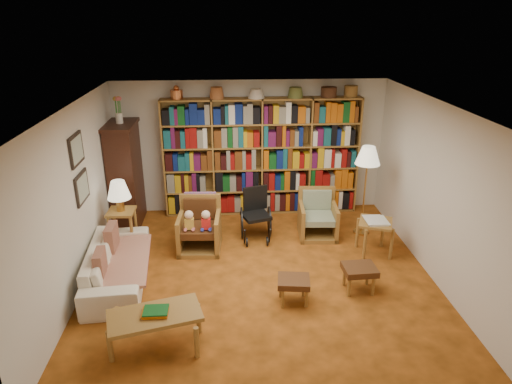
{
  "coord_description": "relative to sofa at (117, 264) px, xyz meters",
  "views": [
    {
      "loc": [
        -0.46,
        -5.78,
        3.65
      ],
      "look_at": [
        -0.02,
        0.6,
        1.1
      ],
      "focal_mm": 32.0,
      "sensor_mm": 36.0,
      "label": 1
    }
  ],
  "objects": [
    {
      "name": "bookshelf",
      "position": [
        2.25,
        2.32,
        0.89
      ],
      "size": [
        3.6,
        0.3,
        2.42
      ],
      "color": "olive",
      "rests_on": "floor"
    },
    {
      "name": "wall_back",
      "position": [
        2.05,
        2.49,
        0.97
      ],
      "size": [
        5.0,
        0.0,
        5.0
      ],
      "primitive_type": "plane",
      "rotation": [
        1.57,
        0.0,
        0.0
      ],
      "color": "silver",
      "rests_on": "floor"
    },
    {
      "name": "cushion_left",
      "position": [
        -0.13,
        0.35,
        0.17
      ],
      "size": [
        0.14,
        0.41,
        0.41
      ],
      "primitive_type": "cube",
      "rotation": [
        0.0,
        0.0,
        0.02
      ],
      "color": "maroon",
      "rests_on": "sofa"
    },
    {
      "name": "floor",
      "position": [
        2.05,
        -0.01,
        -0.28
      ],
      "size": [
        5.0,
        5.0,
        0.0
      ],
      "primitive_type": "plane",
      "color": "#B35B1B",
      "rests_on": "ground"
    },
    {
      "name": "armchair_leather",
      "position": [
        1.13,
        0.97,
        0.07
      ],
      "size": [
        0.71,
        0.76,
        0.86
      ],
      "color": "olive",
      "rests_on": "floor"
    },
    {
      "name": "framed_pictures",
      "position": [
        -0.43,
        0.29,
        1.34
      ],
      "size": [
        0.03,
        0.52,
        0.97
      ],
      "color": "black",
      "rests_on": "wall_left"
    },
    {
      "name": "wall_front",
      "position": [
        2.05,
        -2.51,
        0.97
      ],
      "size": [
        5.0,
        0.0,
        5.0
      ],
      "primitive_type": "plane",
      "rotation": [
        -1.57,
        0.0,
        0.0
      ],
      "color": "silver",
      "rests_on": "floor"
    },
    {
      "name": "side_table_papers",
      "position": [
        3.91,
        0.55,
        0.19
      ],
      "size": [
        0.64,
        0.64,
        0.59
      ],
      "color": "olive",
      "rests_on": "floor"
    },
    {
      "name": "ceiling",
      "position": [
        2.05,
        -0.01,
        2.22
      ],
      "size": [
        5.0,
        5.0,
        0.0
      ],
      "primitive_type": "plane",
      "rotation": [
        3.14,
        0.0,
        0.0
      ],
      "color": "silver",
      "rests_on": "wall_back"
    },
    {
      "name": "curio_cabinet",
      "position": [
        -0.2,
        1.99,
        0.67
      ],
      "size": [
        0.5,
        0.95,
        2.4
      ],
      "color": "#37170F",
      "rests_on": "floor"
    },
    {
      "name": "table_lamp",
      "position": [
        -0.1,
        0.96,
        0.75
      ],
      "size": [
        0.37,
        0.37,
        0.5
      ],
      "color": "#B48339",
      "rests_on": "side_table_lamp"
    },
    {
      "name": "sofa_throw",
      "position": [
        0.05,
        0.0,
        0.02
      ],
      "size": [
        0.93,
        1.54,
        0.04
      ],
      "primitive_type": "cube",
      "rotation": [
        0.0,
        0.0,
        0.1
      ],
      "color": "beige",
      "rests_on": "sofa"
    },
    {
      "name": "coffee_table",
      "position": [
        0.73,
        -1.43,
        0.11
      ],
      "size": [
        1.14,
        0.77,
        0.5
      ],
      "color": "olive",
      "rests_on": "floor"
    },
    {
      "name": "cushion_right",
      "position": [
        -0.13,
        -0.35,
        0.17
      ],
      "size": [
        0.14,
        0.38,
        0.37
      ],
      "primitive_type": "cube",
      "rotation": [
        0.0,
        0.0,
        0.07
      ],
      "color": "maroon",
      "rests_on": "sofa"
    },
    {
      "name": "wall_left",
      "position": [
        -0.45,
        -0.01,
        0.97
      ],
      "size": [
        0.0,
        5.0,
        5.0
      ],
      "primitive_type": "plane",
      "rotation": [
        1.57,
        0.0,
        1.57
      ],
      "color": "silver",
      "rests_on": "floor"
    },
    {
      "name": "footstool_a",
      "position": [
        2.44,
        -0.68,
        0.01
      ],
      "size": [
        0.46,
        0.41,
        0.36
      ],
      "color": "#532B16",
      "rests_on": "floor"
    },
    {
      "name": "footstool_b",
      "position": [
        3.39,
        -0.47,
        0.03
      ],
      "size": [
        0.46,
        0.4,
        0.38
      ],
      "color": "#532B16",
      "rests_on": "floor"
    },
    {
      "name": "wheelchair",
      "position": [
        2.07,
        1.27,
        0.12
      ],
      "size": [
        0.54,
        0.7,
        0.88
      ],
      "color": "black",
      "rests_on": "floor"
    },
    {
      "name": "side_table_lamp",
      "position": [
        -0.1,
        0.96,
        0.22
      ],
      "size": [
        0.43,
        0.43,
        0.69
      ],
      "color": "olive",
      "rests_on": "floor"
    },
    {
      "name": "armchair_sage",
      "position": [
        3.13,
        1.31,
        0.02
      ],
      "size": [
        0.68,
        0.7,
        0.8
      ],
      "color": "olive",
      "rests_on": "floor"
    },
    {
      "name": "sofa",
      "position": [
        0.0,
        0.0,
        0.0
      ],
      "size": [
        1.98,
        0.9,
        0.56
      ],
      "primitive_type": "imported",
      "rotation": [
        0.0,
        0.0,
        1.65
      ],
      "color": "silver",
      "rests_on": "floor"
    },
    {
      "name": "floor_lamp",
      "position": [
        3.93,
        1.29,
        1.08
      ],
      "size": [
        0.42,
        0.42,
        1.57
      ],
      "color": "#B48339",
      "rests_on": "floor"
    },
    {
      "name": "wall_right",
      "position": [
        4.55,
        -0.01,
        0.97
      ],
      "size": [
        0.0,
        5.0,
        5.0
      ],
      "primitive_type": "plane",
      "rotation": [
        1.57,
        0.0,
        -1.57
      ],
      "color": "silver",
      "rests_on": "floor"
    }
  ]
}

